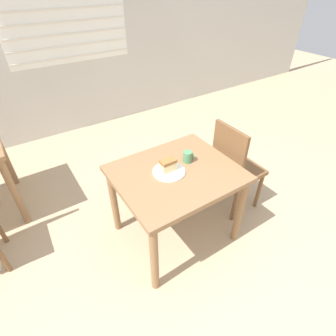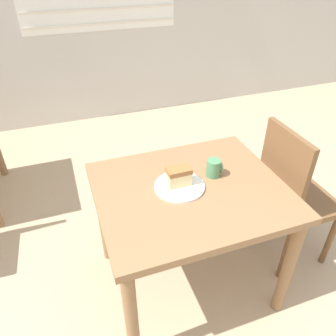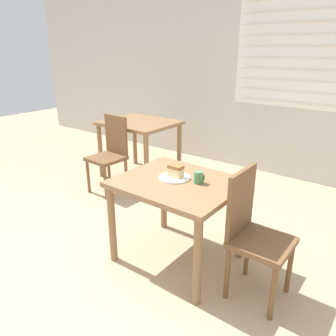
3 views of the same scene
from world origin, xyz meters
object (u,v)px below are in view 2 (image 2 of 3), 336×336
Objects in this scene: chair_near_window at (292,194)px; plate at (179,186)px; cake_slice at (179,176)px; coffee_mug at (214,168)px; dining_table_near at (190,205)px.

plate is at bearing 87.51° from chair_near_window.
chair_near_window reaches higher than cake_slice.
coffee_mug is at bearing 9.73° from plate.
dining_table_near is 10.02× the size of coffee_mug.
cake_slice reaches higher than dining_table_near.
plate is (-0.05, 0.03, 0.12)m from dining_table_near.
plate is 2.14× the size of cake_slice.
dining_table_near is at bearing -158.45° from coffee_mug.
dining_table_near is 3.71× the size of plate.
plate is 0.05m from cake_slice.
chair_near_window is (0.64, -0.00, -0.10)m from dining_table_near.
coffee_mug is (-0.49, 0.06, 0.26)m from chair_near_window.
coffee_mug is (0.15, 0.06, 0.15)m from dining_table_near.
coffee_mug is (0.20, 0.02, -0.01)m from cake_slice.
coffee_mug is at bearing 6.31° from cake_slice.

